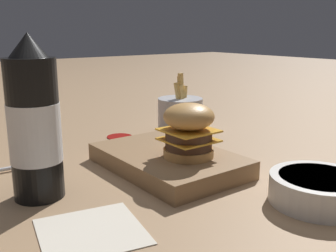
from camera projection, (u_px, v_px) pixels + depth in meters
name	position (u px, v px, depth m)	size (l,w,h in m)	color
ground_plane	(147.00, 179.00, 0.69)	(6.00, 6.00, 0.00)	#9E7A56
serving_board	(168.00, 160.00, 0.74)	(0.28, 0.19, 0.03)	olive
burger	(189.00, 130.00, 0.70)	(0.09, 0.09, 0.10)	tan
ketchup_bottle	(34.00, 126.00, 0.60)	(0.08, 0.08, 0.25)	black
fries_basket	(180.00, 114.00, 1.01)	(0.11, 0.11, 0.15)	#B7B7BC
side_bowl	(319.00, 189.00, 0.59)	(0.15, 0.15, 0.04)	silver
ketchup_puddle	(120.00, 136.00, 0.97)	(0.06, 0.06, 0.00)	#9E140F
parchment_square	(91.00, 231.00, 0.51)	(0.16, 0.16, 0.00)	beige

